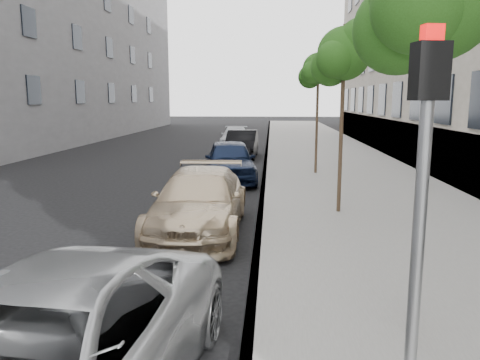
# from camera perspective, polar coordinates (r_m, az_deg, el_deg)

# --- Properties ---
(sidewalk) EXTENTS (6.40, 72.00, 0.14)m
(sidewalk) POSITION_cam_1_polar(r_m,az_deg,el_deg) (28.33, 9.65, 3.69)
(sidewalk) COLOR gray
(sidewalk) RESTS_ON ground
(curb) EXTENTS (0.15, 72.00, 0.14)m
(curb) POSITION_cam_1_polar(r_m,az_deg,el_deg) (28.19, 3.31, 3.79)
(curb) COLOR #9E9B93
(curb) RESTS_ON ground
(tree_mid) EXTENTS (1.67, 1.47, 4.82)m
(tree_mid) POSITION_cam_1_polar(r_m,az_deg,el_deg) (12.22, 12.70, 14.79)
(tree_mid) COLOR #38281C
(tree_mid) RESTS_ON sidewalk
(tree_far) EXTENTS (1.58, 1.38, 4.83)m
(tree_far) POSITION_cam_1_polar(r_m,az_deg,el_deg) (18.65, 9.61, 13.23)
(tree_far) COLOR #38281C
(tree_far) RESTS_ON sidewalk
(signal_pole) EXTENTS (0.27, 0.22, 3.41)m
(signal_pole) POSITION_cam_1_polar(r_m,az_deg,el_deg) (3.84, 21.19, -2.34)
(signal_pole) COLOR #939699
(signal_pole) RESTS_ON sidewalk
(suv) EXTENTS (2.03, 4.90, 1.42)m
(suv) POSITION_cam_1_polar(r_m,az_deg,el_deg) (10.74, -4.96, -2.65)
(suv) COLOR #CAB28F
(suv) RESTS_ON ground
(sedan_blue) EXTENTS (2.35, 4.70, 1.54)m
(sedan_blue) POSITION_cam_1_polar(r_m,az_deg,el_deg) (17.42, -1.24, 2.38)
(sedan_blue) COLOR black
(sedan_blue) RESTS_ON ground
(sedan_black) EXTENTS (1.60, 4.35, 1.42)m
(sedan_black) POSITION_cam_1_polar(r_m,az_deg,el_deg) (24.44, 0.23, 4.39)
(sedan_black) COLOR black
(sedan_black) RESTS_ON ground
(sedan_rear) EXTENTS (1.96, 4.46, 1.27)m
(sedan_rear) POSITION_cam_1_polar(r_m,az_deg,el_deg) (30.08, -0.59, 5.27)
(sedan_rear) COLOR #A3A6AB
(sedan_rear) RESTS_ON ground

